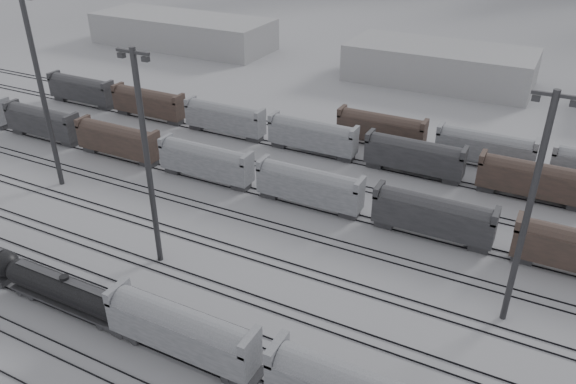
% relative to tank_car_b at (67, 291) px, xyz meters
% --- Properties ---
extents(ground, '(900.00, 900.00, 0.00)m').
position_rel_tank_car_b_xyz_m(ground, '(4.91, -1.00, -2.39)').
color(ground, '#A4A4A8').
rests_on(ground, ground).
extents(tracks, '(220.00, 71.50, 0.16)m').
position_rel_tank_car_b_xyz_m(tracks, '(4.91, 16.50, -2.31)').
color(tracks, black).
rests_on(tracks, ground).
extents(tank_car_b, '(16.72, 2.79, 4.13)m').
position_rel_tank_car_b_xyz_m(tank_car_b, '(0.00, 0.00, 0.00)').
color(tank_car_b, '#262629').
rests_on(tank_car_b, ground).
extents(hopper_car_a, '(15.47, 3.07, 5.53)m').
position_rel_tank_car_b_xyz_m(hopper_car_a, '(14.57, 0.00, 1.03)').
color(hopper_car_a, '#262629').
rests_on(hopper_car_a, ground).
extents(light_mast_b, '(4.46, 0.71, 27.84)m').
position_rel_tank_car_b_xyz_m(light_mast_b, '(-22.60, 20.00, 12.38)').
color(light_mast_b, '#363638').
rests_on(light_mast_b, ground).
extents(light_mast_c, '(4.05, 0.65, 25.32)m').
position_rel_tank_car_b_xyz_m(light_mast_c, '(2.65, 11.39, 11.04)').
color(light_mast_c, '#363638').
rests_on(light_mast_c, ground).
extents(light_mast_d, '(3.91, 0.63, 24.42)m').
position_rel_tank_car_b_xyz_m(light_mast_d, '(40.50, 19.38, 10.57)').
color(light_mast_d, '#363638').
rests_on(light_mast_d, ground).
extents(bg_string_near, '(151.00, 3.00, 5.60)m').
position_rel_tank_car_b_xyz_m(bg_string_near, '(12.91, 31.00, 0.41)').
color(bg_string_near, gray).
rests_on(bg_string_near, ground).
extents(bg_string_mid, '(151.00, 3.00, 5.60)m').
position_rel_tank_car_b_xyz_m(bg_string_mid, '(22.91, 47.00, 0.41)').
color(bg_string_mid, '#262629').
rests_on(bg_string_mid, ground).
extents(bg_string_far, '(66.00, 3.00, 5.60)m').
position_rel_tank_car_b_xyz_m(bg_string_far, '(40.41, 55.00, 0.41)').
color(bg_string_far, '#49362E').
rests_on(bg_string_far, ground).
extents(warehouse_left, '(50.00, 18.00, 8.00)m').
position_rel_tank_car_b_xyz_m(warehouse_left, '(-55.09, 94.00, 1.61)').
color(warehouse_left, '#97979A').
rests_on(warehouse_left, ground).
extents(warehouse_mid, '(40.00, 18.00, 8.00)m').
position_rel_tank_car_b_xyz_m(warehouse_mid, '(14.91, 94.00, 1.61)').
color(warehouse_mid, '#97979A').
rests_on(warehouse_mid, ground).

